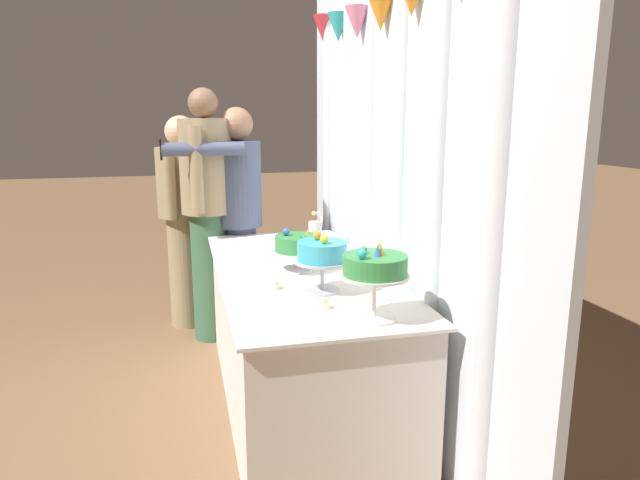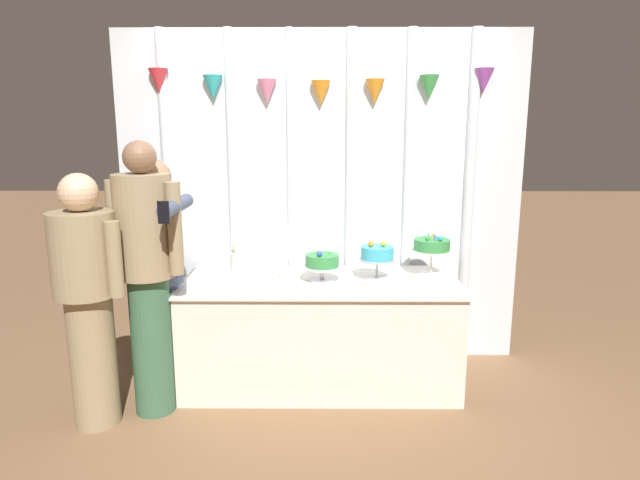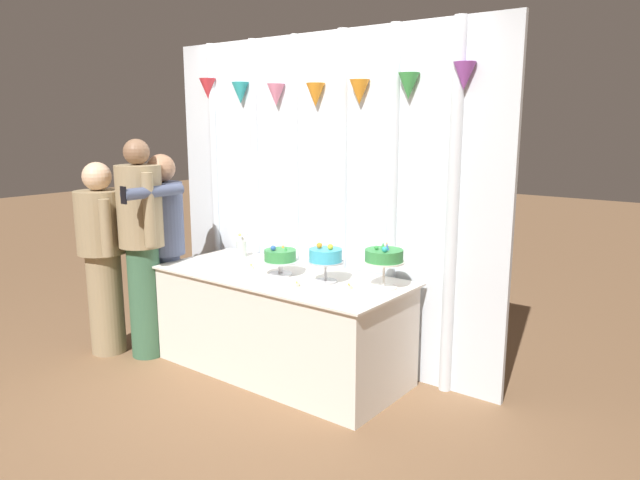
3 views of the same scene
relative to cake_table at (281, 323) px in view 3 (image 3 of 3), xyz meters
The scene contains 13 objects.
ground_plane 0.38m from the cake_table, 90.00° to the right, with size 24.00×24.00×0.00m, color #846042.
draped_curtain 1.02m from the cake_table, 87.49° to the left, with size 2.98×0.15×2.45m.
cake_table is the anchor object (origin of this frame).
cake_display_leftmost 0.50m from the cake_table, 45.51° to the right, with size 0.28×0.28×0.22m.
cake_display_center 0.67m from the cake_table, ahead, with size 0.25×0.25×0.27m.
cake_display_rightmost 0.98m from the cake_table, 10.04° to the left, with size 0.27×0.27×0.31m.
flower_vase 0.79m from the cake_table, 159.47° to the left, with size 0.10×0.10×0.21m.
tealight_far_left 0.47m from the cake_table, behind, with size 0.04×0.04×0.04m.
tealight_near_left 0.51m from the cake_table, 30.07° to the right, with size 0.05×0.05×0.04m.
tealight_near_right 0.72m from the cake_table, ahead, with size 0.05×0.05×0.04m.
guest_girl_blue_dress 1.17m from the cake_table, 168.83° to the right, with size 0.47×0.66×1.57m.
guest_man_pink_jacket 1.25m from the cake_table, 158.81° to the right, with size 0.49×0.43×1.69m.
guest_man_dark_suit 1.53m from the cake_table, 157.74° to the right, with size 0.50×0.48×1.52m.
Camera 3 is at (2.71, -2.97, 1.81)m, focal length 33.05 mm.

